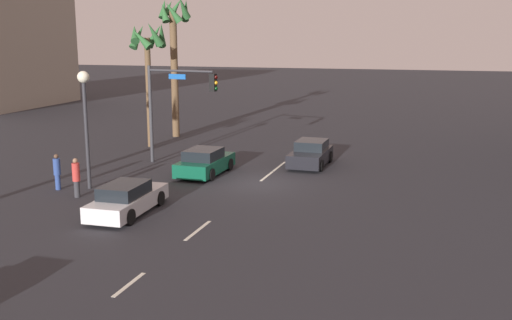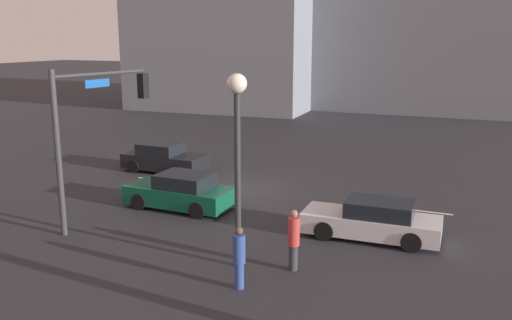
{
  "view_description": "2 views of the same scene",
  "coord_description": "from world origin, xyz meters",
  "px_view_note": "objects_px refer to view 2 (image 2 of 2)",
  "views": [
    {
      "loc": [
        -27.3,
        -8.39,
        7.13
      ],
      "look_at": [
        -0.55,
        -0.06,
        1.29
      ],
      "focal_mm": 41.46,
      "sensor_mm": 36.0,
      "label": 1
    },
    {
      "loc": [
        -9.7,
        20.83,
        6.54
      ],
      "look_at": [
        -0.45,
        -0.76,
        1.23
      ],
      "focal_mm": 37.95,
      "sensor_mm": 36.0,
      "label": 2
    }
  ],
  "objects_px": {
    "car_1": "(373,221)",
    "streetlamp": "(237,132)",
    "car_0": "(181,192)",
    "pedestrian_1": "(239,256)",
    "traffic_signal": "(93,119)",
    "car_3": "(164,158)",
    "pedestrian_0": "(294,238)"
  },
  "relations": [
    {
      "from": "pedestrian_0",
      "to": "traffic_signal",
      "type": "bearing_deg",
      "value": -8.66
    },
    {
      "from": "car_1",
      "to": "traffic_signal",
      "type": "xyz_separation_m",
      "value": [
        9.45,
        2.25,
        3.17
      ]
    },
    {
      "from": "car_1",
      "to": "traffic_signal",
      "type": "bearing_deg",
      "value": 13.4
    },
    {
      "from": "car_0",
      "to": "pedestrian_1",
      "type": "relative_size",
      "value": 2.46
    },
    {
      "from": "traffic_signal",
      "to": "streetlamp",
      "type": "bearing_deg",
      "value": 166.03
    },
    {
      "from": "car_0",
      "to": "traffic_signal",
      "type": "relative_size",
      "value": 0.76
    },
    {
      "from": "car_1",
      "to": "streetlamp",
      "type": "relative_size",
      "value": 0.81
    },
    {
      "from": "car_3",
      "to": "pedestrian_1",
      "type": "xyz_separation_m",
      "value": [
        -8.95,
        10.35,
        0.26
      ]
    },
    {
      "from": "traffic_signal",
      "to": "car_0",
      "type": "bearing_deg",
      "value": -125.67
    },
    {
      "from": "streetlamp",
      "to": "car_0",
      "type": "bearing_deg",
      "value": -43.28
    },
    {
      "from": "traffic_signal",
      "to": "pedestrian_0",
      "type": "bearing_deg",
      "value": 171.34
    },
    {
      "from": "car_1",
      "to": "car_3",
      "type": "relative_size",
      "value": 1.1
    },
    {
      "from": "car_1",
      "to": "pedestrian_1",
      "type": "relative_size",
      "value": 2.64
    },
    {
      "from": "car_3",
      "to": "car_1",
      "type": "bearing_deg",
      "value": 155.5
    },
    {
      "from": "pedestrian_0",
      "to": "pedestrian_1",
      "type": "distance_m",
      "value": 1.92
    },
    {
      "from": "car_1",
      "to": "pedestrian_0",
      "type": "bearing_deg",
      "value": 65.41
    },
    {
      "from": "car_0",
      "to": "streetlamp",
      "type": "relative_size",
      "value": 0.76
    },
    {
      "from": "car_1",
      "to": "traffic_signal",
      "type": "height_order",
      "value": "traffic_signal"
    },
    {
      "from": "car_3",
      "to": "streetlamp",
      "type": "relative_size",
      "value": 0.74
    },
    {
      "from": "pedestrian_0",
      "to": "car_0",
      "type": "bearing_deg",
      "value": -32.36
    },
    {
      "from": "car_0",
      "to": "pedestrian_0",
      "type": "xyz_separation_m",
      "value": [
        -6.0,
        3.8,
        0.32
      ]
    },
    {
      "from": "streetlamp",
      "to": "pedestrian_1",
      "type": "xyz_separation_m",
      "value": [
        -0.64,
        1.31,
        -3.06
      ]
    },
    {
      "from": "car_0",
      "to": "car_3",
      "type": "xyz_separation_m",
      "value": [
        3.88,
        -4.87,
        0.01
      ]
    },
    {
      "from": "streetlamp",
      "to": "pedestrian_1",
      "type": "height_order",
      "value": "streetlamp"
    },
    {
      "from": "car_0",
      "to": "pedestrian_1",
      "type": "height_order",
      "value": "pedestrian_1"
    },
    {
      "from": "car_1",
      "to": "streetlamp",
      "type": "distance_m",
      "value": 5.99
    },
    {
      "from": "pedestrian_1",
      "to": "car_3",
      "type": "bearing_deg",
      "value": -49.15
    },
    {
      "from": "car_3",
      "to": "streetlamp",
      "type": "height_order",
      "value": "streetlamp"
    },
    {
      "from": "pedestrian_0",
      "to": "car_1",
      "type": "bearing_deg",
      "value": -114.59
    },
    {
      "from": "car_0",
      "to": "car_1",
      "type": "height_order",
      "value": "car_0"
    },
    {
      "from": "car_3",
      "to": "streetlamp",
      "type": "bearing_deg",
      "value": 132.58
    },
    {
      "from": "streetlamp",
      "to": "car_1",
      "type": "bearing_deg",
      "value": -129.53
    }
  ]
}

